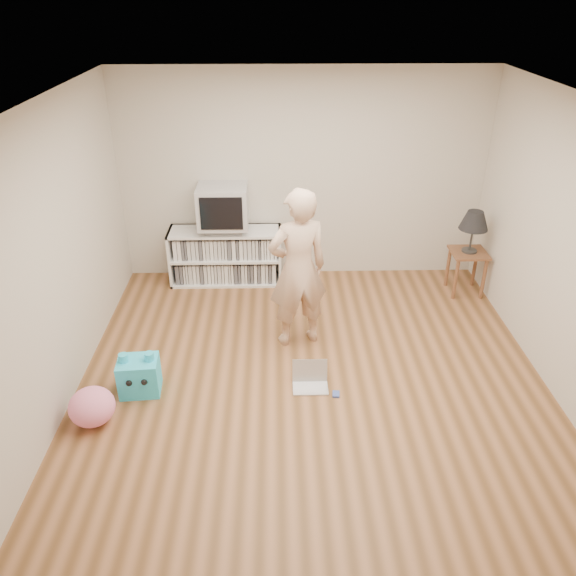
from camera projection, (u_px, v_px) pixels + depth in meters
The scene contains 13 objects.
ground at pixel (311, 375), 5.53m from camera, with size 4.50×4.50×0.00m, color brown.
walls at pixel (314, 256), 4.91m from camera, with size 4.52×4.52×2.60m.
ceiling at pixel (318, 102), 4.28m from camera, with size 4.50×4.50×0.01m, color white.
media_unit at pixel (226, 255), 7.13m from camera, with size 1.40×0.45×0.70m.
dvd_deck at pixel (224, 228), 6.93m from camera, with size 0.45×0.35×0.07m, color gray.
crt_tv at pixel (223, 206), 6.79m from camera, with size 0.60×0.53×0.50m.
side_table at pixel (467, 262), 6.82m from camera, with size 0.42×0.42×0.55m.
table_lamp at pixel (474, 221), 6.57m from camera, with size 0.34×0.34×0.52m.
person at pixel (298, 269), 5.66m from camera, with size 0.62×0.41×1.71m, color #D9B194.
laptop at pixel (310, 379), 5.37m from camera, with size 0.34×0.27×0.23m.
playing_cards at pixel (336, 394), 5.26m from camera, with size 0.07×0.09×0.02m, color #4158AE.
plush_blue at pixel (139, 375), 5.23m from camera, with size 0.39×0.34×0.43m.
plush_pink at pixel (92, 407), 4.87m from camera, with size 0.40×0.40×0.34m, color pink.
Camera 1 is at (-0.33, -4.43, 3.41)m, focal length 35.00 mm.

